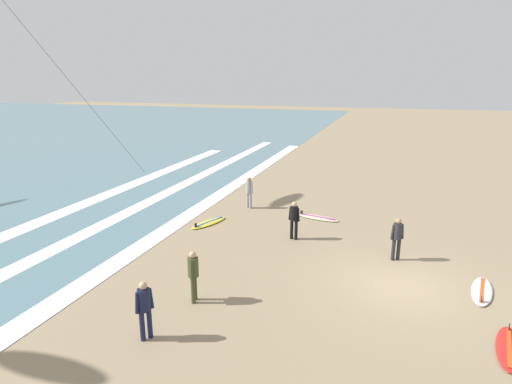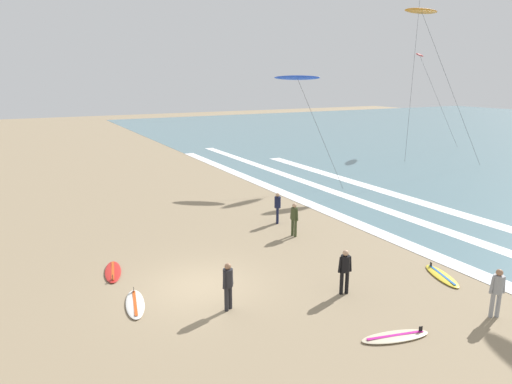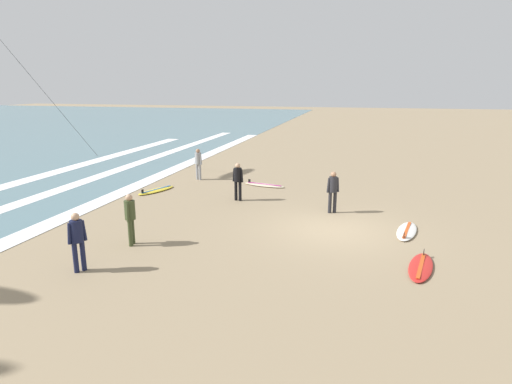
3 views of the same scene
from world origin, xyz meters
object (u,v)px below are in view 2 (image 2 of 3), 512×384
object	(u,v)px
surfer_left_far	(294,217)
surfboard_right_spare	(135,304)
surfboard_near_water	(113,272)
surfer_left_near	(345,268)
surfboard_foreground_flat	(442,276)
kite_red_high_left	(420,55)
surfer_right_near	(497,289)
kite_orange_high_right	(422,12)
surfer_foreground_main	(278,205)
surfboard_left_pile	(395,337)
kite_blue_mid_center	(297,78)
surfer_background_far	(228,282)

from	to	relation	value
surfer_left_far	surfboard_right_spare	xyz separation A→B (m)	(3.28, -8.24, -0.91)
surfboard_near_water	surfer_left_near	bearing A→B (deg)	50.67
surfer_left_far	surfboard_foreground_flat	xyz separation A→B (m)	(6.45, 2.45, -0.91)
kite_red_high_left	surfer_right_near	bearing A→B (deg)	-42.39
surfer_left_near	kite_orange_high_right	size ratio (longest dim) A/B	0.13
surfer_foreground_main	surfer_right_near	bearing A→B (deg)	5.83
surfboard_left_pile	kite_blue_mid_center	xyz separation A→B (m)	(-19.11, 8.82, 7.18)
surfer_left_near	surfer_background_far	distance (m)	4.08
surfboard_left_pile	kite_blue_mid_center	distance (m)	22.24
surfer_left_far	surfboard_right_spare	size ratio (longest dim) A/B	0.74
kite_orange_high_right	surfer_left_far	bearing A→B (deg)	-62.21
surfer_foreground_main	surfboard_left_pile	distance (m)	11.11
surfboard_foreground_flat	surfboard_near_water	size ratio (longest dim) A/B	1.00
surfer_left_far	surfer_foreground_main	bearing A→B (deg)	171.20
surfer_left_near	surfboard_near_water	world-z (taller)	surfer_left_near
kite_orange_high_right	kite_blue_mid_center	xyz separation A→B (m)	(-1.89, -9.41, -4.66)
surfer_left_far	surfboard_right_spare	distance (m)	8.92
surfer_background_far	surfer_left_near	bearing A→B (deg)	78.13
kite_red_high_left	kite_orange_high_right	bearing A→B (deg)	-47.28
surfer_left_near	kite_blue_mid_center	world-z (taller)	kite_blue_mid_center
surfer_left_far	surfboard_left_pile	world-z (taller)	surfer_left_far
surfboard_foreground_flat	kite_orange_high_right	world-z (taller)	kite_orange_high_right
surfer_left_far	surfboard_right_spare	bearing A→B (deg)	-68.29
surfboard_foreground_flat	kite_blue_mid_center	bearing A→B (deg)	165.81
surfer_right_near	kite_orange_high_right	distance (m)	25.48
surfboard_near_water	kite_orange_high_right	distance (m)	28.60
surfer_foreground_main	kite_blue_mid_center	world-z (taller)	kite_blue_mid_center
surfer_left_far	kite_red_high_left	distance (m)	32.68
surfer_foreground_main	kite_red_high_left	distance (m)	31.33
surfboard_left_pile	kite_orange_high_right	distance (m)	27.73
surfboard_right_spare	surfboard_left_pile	distance (m)	8.20
surfboard_left_pile	kite_red_high_left	world-z (taller)	kite_red_high_left
surfer_background_far	surfboard_left_pile	bearing A→B (deg)	43.34
surfboard_right_spare	kite_orange_high_right	size ratio (longest dim) A/B	0.18
surfer_left_far	kite_blue_mid_center	xyz separation A→B (m)	(-10.39, 6.71, 6.27)
surfboard_right_spare	surfer_background_far	bearing A→B (deg)	56.88
surfer_left_near	surfer_foreground_main	size ratio (longest dim) A/B	1.00
surfer_foreground_main	surfboard_right_spare	xyz separation A→B (m)	(5.36, -8.56, -0.91)
surfboard_foreground_flat	kite_red_high_left	size ratio (longest dim) A/B	0.22
surfer_foreground_main	kite_orange_high_right	size ratio (longest dim) A/B	0.13
surfer_foreground_main	surfboard_near_water	distance (m)	9.06
surfboard_foreground_flat	surfboard_near_water	distance (m)	12.45
surfboard_foreground_flat	surfboard_right_spare	xyz separation A→B (m)	(-3.17, -10.70, 0.00)
surfer_background_far	surfboard_right_spare	xyz separation A→B (m)	(-1.69, -2.59, -0.91)
surfer_foreground_main	surfboard_foreground_flat	size ratio (longest dim) A/B	0.73
surfer_background_far	surfer_left_far	size ratio (longest dim) A/B	1.00
surfer_right_near	kite_blue_mid_center	xyz separation A→B (m)	(-19.66, 5.23, 6.27)
surfer_left_near	kite_red_high_left	distance (m)	37.38
surfer_background_far	surfboard_right_spare	bearing A→B (deg)	-123.12
surfer_foreground_main	kite_red_high_left	bearing A→B (deg)	121.24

